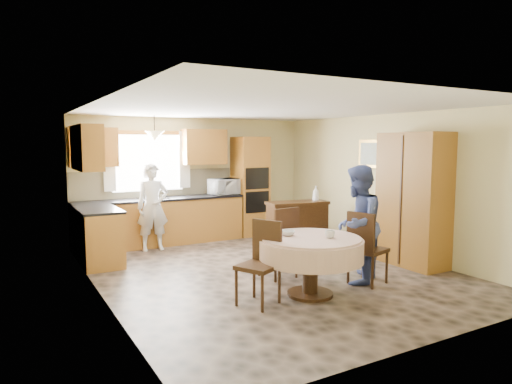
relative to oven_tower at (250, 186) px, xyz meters
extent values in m
cube|color=#6E5A4D|center=(-1.15, -2.69, -1.06)|extent=(5.00, 6.00, 0.01)
cube|color=white|center=(-1.15, -2.69, 1.44)|extent=(5.00, 6.00, 0.01)
cube|color=#D2C686|center=(-1.15, 0.31, 0.19)|extent=(5.00, 0.02, 2.50)
cube|color=#D2C686|center=(-1.15, -5.69, 0.19)|extent=(5.00, 0.02, 2.50)
cube|color=#D2C686|center=(-3.65, -2.69, 0.19)|extent=(0.02, 6.00, 2.50)
cube|color=#D2C686|center=(1.35, -2.69, 0.19)|extent=(0.02, 6.00, 2.50)
cube|color=white|center=(-2.15, 0.29, 0.54)|extent=(1.40, 0.03, 1.10)
cube|color=white|center=(-2.90, 0.24, 0.59)|extent=(0.22, 0.02, 1.15)
cube|color=white|center=(-1.40, 0.24, 0.59)|extent=(0.22, 0.02, 1.15)
cube|color=#CC8536|center=(-2.00, 0.01, -0.62)|extent=(3.30, 0.60, 0.88)
cube|color=black|center=(-2.00, 0.01, -0.16)|extent=(3.30, 0.64, 0.04)
cube|color=#CC8536|center=(-3.35, -0.89, -0.62)|extent=(0.60, 1.20, 0.88)
cube|color=black|center=(-3.35, -0.89, -0.16)|extent=(0.64, 1.20, 0.04)
cube|color=tan|center=(-2.00, 0.30, 0.12)|extent=(3.30, 0.02, 0.55)
cube|color=#B16C2C|center=(-3.20, 0.15, 0.85)|extent=(0.85, 0.33, 0.72)
cube|color=#B16C2C|center=(-1.00, 0.15, 0.85)|extent=(0.90, 0.33, 0.72)
cube|color=#B16C2C|center=(-3.48, -0.89, 0.85)|extent=(0.33, 1.20, 0.72)
cube|color=#CC8536|center=(0.00, 0.00, 0.00)|extent=(0.66, 0.62, 2.12)
cube|color=black|center=(0.00, -0.31, 0.19)|extent=(0.56, 0.01, 0.45)
cube|color=black|center=(0.00, -0.31, -0.31)|extent=(0.56, 0.01, 0.45)
cone|color=beige|center=(-2.15, -0.19, 1.06)|extent=(0.36, 0.36, 0.18)
cube|color=#3A2410|center=(0.18, -1.53, -0.65)|extent=(1.21, 0.63, 0.83)
cube|color=black|center=(1.05, -2.59, -0.80)|extent=(0.44, 0.37, 0.51)
cube|color=#CC8536|center=(1.07, -3.50, 0.02)|extent=(0.56, 1.13, 2.15)
cylinder|color=#3A2410|center=(-1.27, -3.91, -0.71)|extent=(0.20, 0.20, 0.71)
cylinder|color=#3A2410|center=(-1.27, -3.91, -1.04)|extent=(0.60, 0.60, 0.04)
cylinder|color=beige|center=(-1.27, -3.91, -0.31)|extent=(1.30, 1.30, 0.05)
cylinder|color=beige|center=(-1.27, -3.91, -0.45)|extent=(1.36, 1.36, 0.28)
cube|color=#3A2410|center=(-2.03, -3.87, -0.58)|extent=(0.59, 0.59, 0.05)
cube|color=#3A2410|center=(-1.85, -3.79, -0.30)|extent=(0.22, 0.40, 0.53)
cylinder|color=#3A2410|center=(-2.23, -4.06, -0.83)|extent=(0.04, 0.04, 0.45)
cylinder|color=#3A2410|center=(-1.84, -4.06, -0.83)|extent=(0.04, 0.04, 0.45)
cylinder|color=#3A2410|center=(-2.23, -3.68, -0.83)|extent=(0.04, 0.04, 0.45)
cylinder|color=#3A2410|center=(-1.84, -3.68, -0.83)|extent=(0.04, 0.04, 0.45)
cube|color=#3A2410|center=(-1.19, -2.99, -0.57)|extent=(0.50, 0.50, 0.05)
cube|color=#3A2410|center=(-1.17, -3.20, -0.28)|extent=(0.44, 0.09, 0.54)
cylinder|color=#3A2410|center=(-1.39, -3.19, -0.83)|extent=(0.04, 0.04, 0.47)
cylinder|color=#3A2410|center=(-1.00, -3.19, -0.83)|extent=(0.04, 0.04, 0.47)
cylinder|color=#3A2410|center=(-1.39, -2.80, -0.83)|extent=(0.04, 0.04, 0.47)
cylinder|color=#3A2410|center=(-1.00, -2.80, -0.83)|extent=(0.04, 0.04, 0.47)
cube|color=#3A2410|center=(-0.26, -3.90, -0.58)|extent=(0.55, 0.55, 0.05)
cube|color=#3A2410|center=(-0.45, -3.95, -0.29)|extent=(0.16, 0.42, 0.53)
cylinder|color=#3A2410|center=(-0.45, -4.09, -0.83)|extent=(0.04, 0.04, 0.46)
cylinder|color=#3A2410|center=(-0.07, -4.09, -0.83)|extent=(0.04, 0.04, 0.46)
cylinder|color=#3A2410|center=(-0.45, -3.70, -0.83)|extent=(0.04, 0.04, 0.46)
cylinder|color=#3A2410|center=(-0.07, -3.70, -0.83)|extent=(0.04, 0.04, 0.46)
cube|color=gold|center=(1.32, -2.28, 0.73)|extent=(0.05, 0.63, 0.52)
cube|color=silver|center=(1.29, -2.28, 0.73)|extent=(0.01, 0.52, 0.41)
imported|color=silver|center=(-0.64, -0.04, 0.02)|extent=(0.66, 0.52, 0.33)
imported|color=silver|center=(-2.28, -0.39, -0.25)|extent=(0.62, 0.43, 1.62)
imported|color=#3D4B87|center=(-0.35, -3.78, -0.22)|extent=(1.03, 0.99, 1.68)
imported|color=#B2B2B2|center=(-0.06, -1.53, -0.21)|extent=(0.24, 0.24, 0.05)
imported|color=silver|center=(0.61, -1.53, -0.06)|extent=(0.15, 0.15, 0.33)
imported|color=#B2B2B2|center=(-1.10, -4.09, -0.24)|extent=(0.15, 0.15, 0.10)
imported|color=#B2B2B2|center=(-1.48, -3.68, -0.26)|extent=(0.23, 0.23, 0.06)
camera|label=1|loc=(-4.75, -8.59, 0.91)|focal=32.00mm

